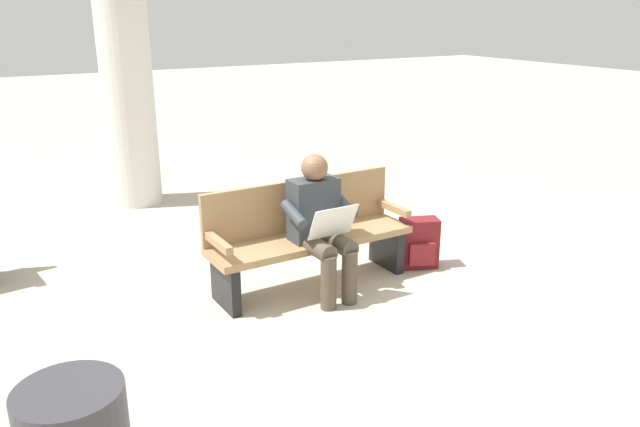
# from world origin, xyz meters

# --- Properties ---
(ground_plane) EXTENTS (40.00, 40.00, 0.00)m
(ground_plane) POSITION_xyz_m (0.00, 0.00, 0.00)
(ground_plane) COLOR #B7AD99
(bench_near) EXTENTS (1.81, 0.52, 0.90)m
(bench_near) POSITION_xyz_m (0.00, -0.07, 0.46)
(bench_near) COLOR #9E7A51
(bench_near) RESTS_ON ground
(person_seated) EXTENTS (0.58, 0.58, 1.18)m
(person_seated) POSITION_xyz_m (0.01, 0.16, 0.63)
(person_seated) COLOR #33383D
(person_seated) RESTS_ON ground
(backpack) EXTENTS (0.39, 0.32, 0.46)m
(backpack) POSITION_xyz_m (-1.06, 0.13, 0.23)
(backpack) COLOR maroon
(backpack) RESTS_ON ground
(support_pillar) EXTENTS (0.60, 0.60, 3.79)m
(support_pillar) POSITION_xyz_m (0.66, -3.22, 1.89)
(support_pillar) COLOR silver
(support_pillar) RESTS_ON ground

